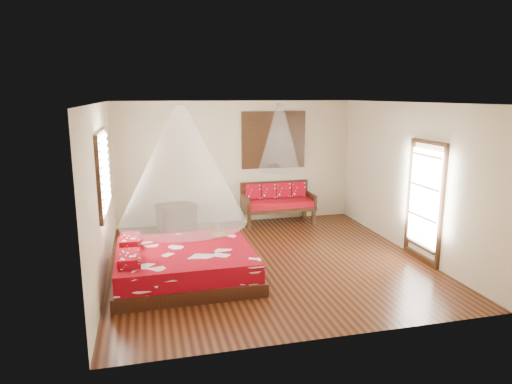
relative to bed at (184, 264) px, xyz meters
The scene contains 10 objects.
room 1.96m from the bed, 16.88° to the left, with size 5.54×5.54×2.84m.
bed is the anchor object (origin of this frame).
daybed 3.73m from the bed, 49.64° to the left, with size 1.64×0.73×0.94m.
storage_chest 2.91m from the bed, 88.08° to the left, with size 0.94×0.79×0.55m.
shutter_panel 4.32m from the bed, 52.82° to the left, with size 1.52×0.06×1.32m.
window_left 1.99m from the bed, 150.87° to the left, with size 0.10×1.74×1.34m.
glazed_door 4.32m from the bed, ahead, with size 0.08×1.02×2.16m.
wine_tray 0.95m from the bed, 40.03° to the left, with size 0.27×0.27×0.22m.
mosquito_net_main 1.60m from the bed, ahead, with size 2.01×2.01×1.80m, color white.
mosquito_net_daybed 4.03m from the bed, 48.36° to the left, with size 0.95×0.95×1.50m, color white.
Camera 1 is at (-2.06, -7.49, 2.93)m, focal length 32.00 mm.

